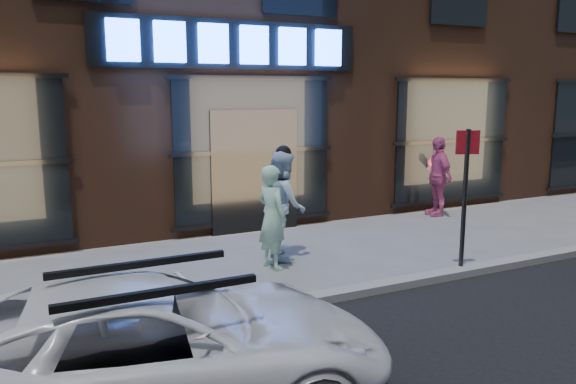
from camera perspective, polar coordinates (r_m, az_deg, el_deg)
name	(u,v)px	position (r m, az deg, el deg)	size (l,w,h in m)	color
ground	(365,294)	(7.93, 7.81, -10.22)	(90.00, 90.00, 0.00)	slate
curb	(365,290)	(7.91, 7.82, -9.81)	(60.00, 0.25, 0.12)	gray
man_bowtie	(272,217)	(8.74, -1.63, -2.59)	(0.60, 0.39, 1.64)	#B1E9C5
man_cap	(283,204)	(9.31, -0.47, -1.27)	(0.87, 0.68, 1.80)	white
passerby	(437,176)	(12.90, 14.93, 1.55)	(1.03, 0.43, 1.76)	#DC5A97
white_suv	(152,348)	(5.15, -13.66, -15.11)	(1.94, 4.20, 1.17)	white
sign_post	(465,188)	(8.77, 17.56, 0.42)	(0.34, 0.16, 2.21)	#262628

